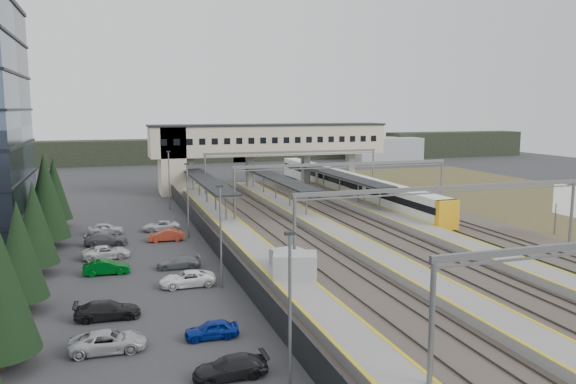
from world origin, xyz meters
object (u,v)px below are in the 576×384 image
object	(u,v)px
relay_cabin_far	(288,263)
train	(347,184)
relay_cabin_near	(295,271)
footbridge	(254,144)

from	to	relation	value
relay_cabin_far	train	bearing A→B (deg)	59.66
relay_cabin_near	train	bearing A→B (deg)	61.18
relay_cabin_near	footbridge	bearing A→B (deg)	78.77
relay_cabin_far	footbridge	world-z (taller)	footbridge
footbridge	train	size ratio (longest dim) A/B	0.72
relay_cabin_far	footbridge	distance (m)	50.05
footbridge	relay_cabin_far	bearing A→B (deg)	-101.42
relay_cabin_far	footbridge	size ratio (longest dim) A/B	0.07
relay_cabin_near	train	size ratio (longest dim) A/B	0.07
train	footbridge	bearing A→B (deg)	138.67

